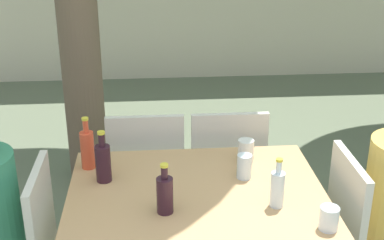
# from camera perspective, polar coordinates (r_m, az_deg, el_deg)

# --- Properties ---
(dining_table_front) EXTENTS (1.20, 0.98, 0.78)m
(dining_table_front) POSITION_cam_1_polar(r_m,az_deg,el_deg) (2.55, 0.54, -9.72)
(dining_table_front) COLOR tan
(dining_table_front) RESTS_ON ground_plane
(patio_chair_1) EXTENTS (0.44, 0.44, 0.93)m
(patio_chair_1) POSITION_cam_1_polar(r_m,az_deg,el_deg) (2.82, 18.02, -11.16)
(patio_chair_1) COLOR beige
(patio_chair_1) RESTS_ON ground_plane
(patio_chair_2) EXTENTS (0.44, 0.44, 0.93)m
(patio_chair_2) POSITION_cam_1_polar(r_m,az_deg,el_deg) (3.24, -4.86, -5.33)
(patio_chair_2) COLOR beige
(patio_chair_2) RESTS_ON ground_plane
(patio_chair_3) EXTENTS (0.44, 0.44, 0.93)m
(patio_chair_3) POSITION_cam_1_polar(r_m,az_deg,el_deg) (3.27, 3.64, -5.02)
(patio_chair_3) COLOR beige
(patio_chair_3) RESTS_ON ground_plane
(wine_bottle_0) EXTENTS (0.07, 0.07, 0.23)m
(wine_bottle_0) POSITION_cam_1_polar(r_m,az_deg,el_deg) (2.33, -2.92, -7.87)
(wine_bottle_0) COLOR #331923
(wine_bottle_0) RESTS_ON dining_table_front
(water_bottle_1) EXTENTS (0.06, 0.06, 0.24)m
(water_bottle_1) POSITION_cam_1_polar(r_m,az_deg,el_deg) (2.40, 9.10, -7.18)
(water_bottle_1) COLOR silver
(water_bottle_1) RESTS_ON dining_table_front
(soda_bottle_2) EXTENTS (0.07, 0.07, 0.27)m
(soda_bottle_2) POSITION_cam_1_polar(r_m,az_deg,el_deg) (2.74, -11.09, -3.00)
(soda_bottle_2) COLOR #DB4C2D
(soda_bottle_2) RESTS_ON dining_table_front
(wine_bottle_3) EXTENTS (0.08, 0.08, 0.26)m
(wine_bottle_3) POSITION_cam_1_polar(r_m,az_deg,el_deg) (2.60, -9.46, -4.44)
(wine_bottle_3) COLOR #331923
(wine_bottle_3) RESTS_ON dining_table_front
(drinking_glass_0) EXTENTS (0.08, 0.08, 0.12)m
(drinking_glass_0) POSITION_cam_1_polar(r_m,az_deg,el_deg) (2.77, 5.76, -3.33)
(drinking_glass_0) COLOR silver
(drinking_glass_0) RESTS_ON dining_table_front
(drinking_glass_1) EXTENTS (0.07, 0.07, 0.12)m
(drinking_glass_1) POSITION_cam_1_polar(r_m,az_deg,el_deg) (2.63, 5.60, -4.95)
(drinking_glass_1) COLOR silver
(drinking_glass_1) RESTS_ON dining_table_front
(drinking_glass_2) EXTENTS (0.06, 0.06, 0.08)m
(drinking_glass_2) POSITION_cam_1_polar(r_m,az_deg,el_deg) (2.81, -9.74, -3.70)
(drinking_glass_2) COLOR silver
(drinking_glass_2) RESTS_ON dining_table_front
(drinking_glass_3) EXTENTS (0.08, 0.08, 0.10)m
(drinking_glass_3) POSITION_cam_1_polar(r_m,az_deg,el_deg) (2.31, 14.40, -10.12)
(drinking_glass_3) COLOR white
(drinking_glass_3) RESTS_ON dining_table_front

